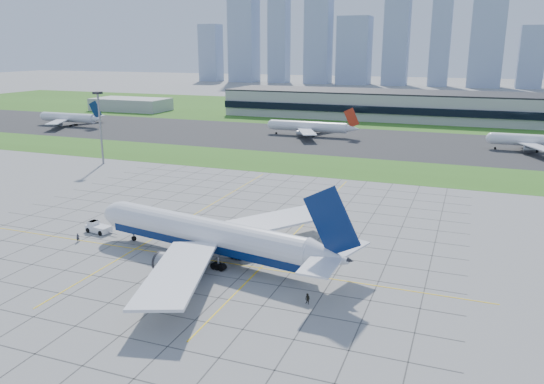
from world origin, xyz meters
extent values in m
plane|color=gray|center=(0.00, 0.00, 0.00)|extent=(1400.00, 1400.00, 0.00)
cube|color=#36681D|center=(0.00, 90.00, 0.02)|extent=(700.00, 35.00, 0.04)
cube|color=#383838|center=(0.00, 145.00, 0.03)|extent=(700.00, 75.00, 0.04)
cube|color=#36681D|center=(0.00, 255.00, 0.02)|extent=(700.00, 145.00, 0.04)
cube|color=#474744|center=(-48.00, 10.00, 0.01)|extent=(0.18, 130.00, 0.02)
cube|color=#474744|center=(-40.00, 10.00, 0.01)|extent=(0.18, 130.00, 0.02)
cube|color=#474744|center=(-32.00, 10.00, 0.01)|extent=(0.18, 130.00, 0.02)
cube|color=#474744|center=(-24.00, 10.00, 0.01)|extent=(0.18, 130.00, 0.02)
cube|color=#474744|center=(-16.00, 10.00, 0.01)|extent=(0.18, 130.00, 0.02)
cube|color=#474744|center=(-8.00, 10.00, 0.01)|extent=(0.18, 130.00, 0.02)
cube|color=#474744|center=(0.00, 10.00, 0.01)|extent=(0.18, 130.00, 0.02)
cube|color=#474744|center=(8.00, 10.00, 0.01)|extent=(0.18, 130.00, 0.02)
cube|color=#474744|center=(16.00, 10.00, 0.01)|extent=(0.18, 130.00, 0.02)
cube|color=#474744|center=(24.00, 10.00, 0.01)|extent=(0.18, 130.00, 0.02)
cube|color=#474744|center=(32.00, 10.00, 0.01)|extent=(0.18, 130.00, 0.02)
cube|color=#474744|center=(40.00, 10.00, 0.01)|extent=(0.18, 130.00, 0.02)
cube|color=#474744|center=(48.00, 10.00, 0.01)|extent=(0.18, 130.00, 0.02)
cube|color=#474744|center=(0.00, -40.00, 0.01)|extent=(110.00, 0.18, 0.02)
cube|color=#474744|center=(0.00, -32.00, 0.01)|extent=(110.00, 0.18, 0.02)
cube|color=#474744|center=(0.00, -24.00, 0.01)|extent=(110.00, 0.18, 0.02)
cube|color=#474744|center=(0.00, -16.00, 0.01)|extent=(110.00, 0.18, 0.02)
cube|color=#474744|center=(0.00, -8.00, 0.01)|extent=(110.00, 0.18, 0.02)
cube|color=#474744|center=(0.00, 0.00, 0.01)|extent=(110.00, 0.18, 0.02)
cube|color=#474744|center=(0.00, 8.00, 0.01)|extent=(110.00, 0.18, 0.02)
cube|color=#474744|center=(0.00, 16.00, 0.01)|extent=(110.00, 0.18, 0.02)
cube|color=#474744|center=(0.00, 24.00, 0.01)|extent=(110.00, 0.18, 0.02)
cube|color=#474744|center=(0.00, 32.00, 0.01)|extent=(110.00, 0.18, 0.02)
cube|color=#474744|center=(0.00, 40.00, 0.01)|extent=(110.00, 0.18, 0.02)
cube|color=#474744|center=(0.00, 48.00, 0.01)|extent=(110.00, 0.18, 0.02)
cube|color=#474744|center=(0.00, 56.00, 0.01)|extent=(110.00, 0.18, 0.02)
cube|color=#474744|center=(0.00, 64.00, 0.01)|extent=(110.00, 0.18, 0.02)
cube|color=yellow|center=(0.00, -2.00, 0.02)|extent=(120.00, 0.25, 0.03)
cube|color=yellow|center=(-10.00, 20.00, 0.02)|extent=(0.25, 100.00, 0.03)
cube|color=yellow|center=(18.00, 20.00, 0.02)|extent=(0.25, 100.00, 0.03)
cube|color=#B7B7B2|center=(40.00, 230.00, 7.50)|extent=(260.00, 42.00, 15.00)
cube|color=black|center=(40.00, 208.50, 7.00)|extent=(260.00, 1.00, 4.00)
cube|color=black|center=(40.00, 230.00, 15.40)|extent=(260.00, 42.00, 0.80)
cube|color=#B7B7B2|center=(-160.00, 210.00, 4.00)|extent=(50.00, 25.00, 8.00)
cylinder|color=gray|center=(-70.00, 65.00, 12.50)|extent=(0.70, 0.70, 25.00)
cube|color=black|center=(-70.00, 65.00, 25.20)|extent=(2.50, 2.50, 0.80)
cube|color=#97A9C6|center=(-258.00, 520.00, 34.00)|extent=(24.00, 21.60, 68.00)
cube|color=#97A9C6|center=(-213.00, 520.00, 71.00)|extent=(31.00, 27.90, 142.00)
cube|color=#97A9C6|center=(-168.00, 520.00, 47.50)|extent=(22.00, 19.80, 95.00)
cube|color=#97A9C6|center=(-120.00, 520.00, 80.00)|extent=(28.00, 25.20, 160.00)
cube|color=#97A9C6|center=(-78.00, 520.00, 37.00)|extent=(35.00, 31.50, 74.00)
cube|color=#97A9C6|center=(-32.00, 520.00, 59.00)|extent=(26.00, 23.40, 118.00)
cube|color=#97A9C6|center=(14.00, 520.00, 44.00)|extent=(20.00, 18.00, 88.00)
cube|color=#97A9C6|center=(60.00, 520.00, 75.00)|extent=(33.00, 29.70, 150.00)
cube|color=#97A9C6|center=(103.00, 520.00, 31.00)|extent=(24.00, 21.60, 62.00)
cylinder|color=white|center=(6.56, -1.49, 5.47)|extent=(45.29, 13.62, 5.86)
cube|color=#071D4F|center=(6.56, -1.49, 3.62)|extent=(45.22, 13.24, 1.56)
ellipsoid|color=white|center=(-15.57, 2.43, 5.47)|extent=(10.26, 7.41, 5.86)
cube|color=black|center=(-17.69, 2.81, 5.96)|extent=(2.66, 3.45, 0.59)
cone|color=white|center=(32.06, -6.01, 5.77)|extent=(8.67, 6.85, 5.57)
cube|color=#071D4F|center=(32.54, -6.10, 12.31)|extent=(10.58, 2.34, 12.47)
cube|color=white|center=(15.07, 12.88, 4.50)|extent=(23.23, 27.31, 0.95)
cube|color=white|center=(9.61, -17.91, 4.50)|extent=(15.99, 28.73, 0.95)
cylinder|color=slate|center=(8.35, 8.61, 2.54)|extent=(6.90, 4.77, 3.71)
cylinder|color=slate|center=(4.77, -11.60, 2.54)|extent=(6.90, 4.77, 3.71)
cylinder|color=gray|center=(-13.16, 2.01, 1.27)|extent=(0.41, 0.41, 2.54)
cylinder|color=black|center=(-13.16, 2.01, 0.54)|extent=(1.14, 0.67, 1.07)
cylinder|color=black|center=(11.92, 0.73, 0.64)|extent=(1.46, 1.38, 1.27)
cylinder|color=black|center=(10.83, -5.42, 0.64)|extent=(1.46, 1.38, 1.27)
cube|color=white|center=(-23.82, 3.81, 0.90)|extent=(6.38, 3.79, 1.40)
cube|color=white|center=(-25.39, 4.09, 1.90)|extent=(2.15, 2.47, 1.10)
cube|color=black|center=(-25.39, 4.09, 2.09)|extent=(1.92, 2.24, 0.70)
cube|color=gray|center=(-19.60, 3.06, 0.60)|extent=(2.98, 0.70, 0.18)
cylinder|color=black|center=(-25.56, 5.43, 0.55)|extent=(1.17, 0.68, 1.10)
cylinder|color=black|center=(-26.01, 2.88, 0.55)|extent=(1.17, 0.68, 1.10)
cylinder|color=black|center=(-21.63, 4.74, 0.55)|extent=(1.17, 0.68, 1.10)
cylinder|color=black|center=(-22.08, 2.18, 0.55)|extent=(1.17, 0.68, 1.10)
imported|color=black|center=(-24.07, -2.75, 0.93)|extent=(0.79, 0.80, 1.87)
imported|color=black|center=(30.63, -12.87, 0.94)|extent=(1.09, 0.96, 1.87)
cylinder|color=white|center=(-148.10, 137.29, 4.50)|extent=(32.29, 4.80, 4.80)
cube|color=#082550|center=(-130.16, 137.29, 9.50)|extent=(7.46, 0.40, 9.15)
cube|color=white|center=(-145.85, 148.29, 3.70)|extent=(13.89, 20.66, 0.40)
cube|color=white|center=(-145.85, 126.29, 3.70)|extent=(13.89, 20.66, 0.40)
cylinder|color=black|center=(-145.41, 139.49, 0.50)|extent=(1.00, 1.00, 1.00)
cylinder|color=black|center=(-145.41, 135.09, 0.50)|extent=(1.00, 1.00, 1.00)
cylinder|color=white|center=(-18.92, 150.89, 4.50)|extent=(36.60, 4.80, 4.80)
cube|color=red|center=(1.41, 150.89, 9.50)|extent=(7.46, 0.40, 9.15)
cube|color=white|center=(-16.38, 161.89, 3.70)|extent=(13.89, 20.66, 0.40)
cube|color=white|center=(-16.38, 139.89, 3.70)|extent=(13.89, 20.66, 0.40)
cylinder|color=black|center=(-15.87, 153.09, 0.50)|extent=(1.00, 1.00, 1.00)
cylinder|color=black|center=(-15.87, 148.69, 0.50)|extent=(1.00, 1.00, 1.00)
cylinder|color=white|center=(75.85, 145.23, 4.50)|extent=(29.01, 4.80, 4.80)
cube|color=white|center=(77.87, 156.23, 3.70)|extent=(13.89, 20.66, 0.40)
cube|color=white|center=(77.87, 134.23, 3.70)|extent=(13.89, 20.66, 0.40)
cylinder|color=black|center=(78.27, 147.43, 0.50)|extent=(1.00, 1.00, 1.00)
cylinder|color=black|center=(78.27, 143.03, 0.50)|extent=(1.00, 1.00, 1.00)
camera|label=1|loc=(52.96, -88.37, 40.42)|focal=35.00mm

